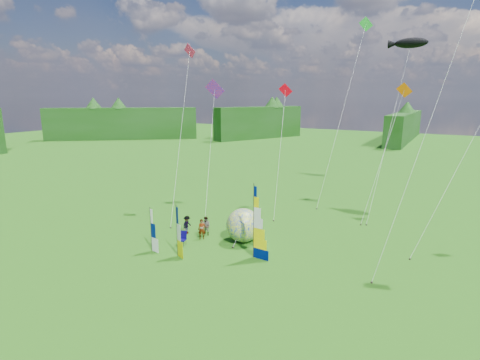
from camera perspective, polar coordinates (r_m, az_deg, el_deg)
The scene contains 19 objects.
ground at distance 25.34m, azimuth -2.69°, elevation -14.25°, with size 220.00×220.00×0.00m, color #2C5F10.
treeline_ring at distance 23.79m, azimuth -2.79°, elevation -5.63°, with size 210.00×210.00×8.00m, color #20491C, non-canonical shape.
feather_banner_main at distance 26.84m, azimuth 2.08°, elevation -6.47°, with size 1.43×0.10×5.33m, color #000F5C, non-canonical shape.
side_banner_left at distance 27.72m, azimuth -9.59°, elevation -7.73°, with size 1.04×0.10×3.77m, color #F2DC00, non-canonical shape.
side_banner_far at distance 29.04m, azimuth -13.40°, elevation -7.41°, with size 0.98×0.10×3.32m, color white, non-canonical shape.
bol_inflatable at distance 30.15m, azimuth 0.49°, elevation -6.90°, with size 2.72×2.72×2.72m, color #0C2FA5.
spectator_a at distance 30.96m, azimuth -5.83°, elevation -7.47°, with size 0.61×0.40×1.67m, color #66594C.
spectator_b at distance 31.73m, azimuth -5.17°, elevation -7.01°, with size 0.78×0.38×1.61m, color #66594C.
spectator_c at distance 32.28m, azimuth -8.07°, elevation -6.77°, with size 1.01×0.38×1.57m, color #66594C.
spectator_d at distance 31.80m, azimuth 0.09°, elevation -6.69°, with size 1.07×0.44×1.83m, color #66594C.
camp_chair at distance 29.88m, azimuth -8.87°, elevation -8.85°, with size 0.66×0.66×1.15m, color #05013E, non-canonical shape.
kite_whale at distance 39.32m, azimuth 22.01°, elevation 8.56°, with size 4.49×13.87×18.51m, color black, non-canonical shape.
kite_rainbow_delta at distance 38.85m, azimuth -4.57°, elevation 6.11°, with size 7.62×11.49×14.07m, color red, non-canonical shape.
kite_parafoil at distance 26.42m, azimuth 26.48°, elevation 7.57°, with size 6.62×10.11×19.43m, color #B62A08, non-canonical shape.
small_kite_red at distance 37.72m, azimuth 6.13°, elevation 5.26°, with size 4.83×9.94×13.27m, color #F30014, non-canonical shape.
small_kite_orange at distance 37.53m, azimuth 21.05°, elevation 4.42°, with size 4.21×9.19×13.23m, color #FC5F00, non-canonical shape.
small_kite_yellow at distance 31.48m, azimuth 29.81°, elevation 1.37°, with size 6.21×8.87×12.42m, color #FFBA00, non-canonical shape.
small_kite_pink at distance 36.01m, azimuth -9.04°, elevation 7.89°, with size 5.48×9.90×17.10m, color #FC235A, non-canonical shape.
small_kite_green at distance 43.14m, azimuth 15.42°, elevation 10.89°, with size 3.85×13.72×20.89m, color green, non-canonical shape.
Camera 1 is at (12.36, -18.90, 11.49)m, focal length 28.00 mm.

